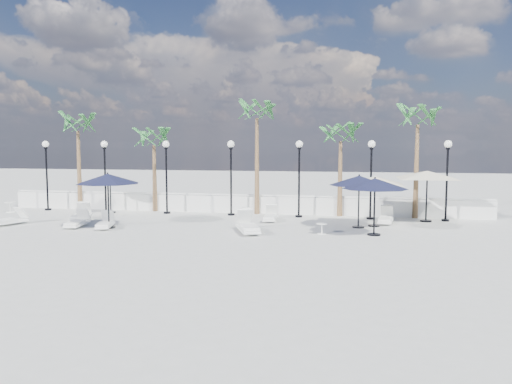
% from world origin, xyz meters
% --- Properties ---
extents(ground, '(100.00, 100.00, 0.00)m').
position_xyz_m(ground, '(0.00, 0.00, 0.00)').
color(ground, '#A9AAA4').
rests_on(ground, ground).
extents(balustrade, '(26.00, 0.30, 1.01)m').
position_xyz_m(balustrade, '(0.00, 7.50, 0.47)').
color(balustrade, silver).
rests_on(balustrade, ground).
extents(lamppost_0, '(0.36, 0.36, 3.84)m').
position_xyz_m(lamppost_0, '(-10.50, 6.50, 2.49)').
color(lamppost_0, black).
rests_on(lamppost_0, ground).
extents(lamppost_1, '(0.36, 0.36, 3.84)m').
position_xyz_m(lamppost_1, '(-7.00, 6.50, 2.49)').
color(lamppost_1, black).
rests_on(lamppost_1, ground).
extents(lamppost_2, '(0.36, 0.36, 3.84)m').
position_xyz_m(lamppost_2, '(-3.50, 6.50, 2.49)').
color(lamppost_2, black).
rests_on(lamppost_2, ground).
extents(lamppost_3, '(0.36, 0.36, 3.84)m').
position_xyz_m(lamppost_3, '(0.00, 6.50, 2.49)').
color(lamppost_3, black).
rests_on(lamppost_3, ground).
extents(lamppost_4, '(0.36, 0.36, 3.84)m').
position_xyz_m(lamppost_4, '(3.50, 6.50, 2.49)').
color(lamppost_4, black).
rests_on(lamppost_4, ground).
extents(lamppost_5, '(0.36, 0.36, 3.84)m').
position_xyz_m(lamppost_5, '(7.00, 6.50, 2.49)').
color(lamppost_5, black).
rests_on(lamppost_5, ground).
extents(lamppost_6, '(0.36, 0.36, 3.84)m').
position_xyz_m(lamppost_6, '(10.50, 6.50, 2.49)').
color(lamppost_6, black).
rests_on(lamppost_6, ground).
extents(palm_0, '(2.60, 2.60, 5.50)m').
position_xyz_m(palm_0, '(-9.00, 7.30, 4.53)').
color(palm_0, brown).
rests_on(palm_0, ground).
extents(palm_1, '(2.60, 2.60, 4.70)m').
position_xyz_m(palm_1, '(-4.50, 7.30, 3.75)').
color(palm_1, brown).
rests_on(palm_1, ground).
extents(palm_2, '(2.60, 2.60, 6.10)m').
position_xyz_m(palm_2, '(1.20, 7.30, 5.12)').
color(palm_2, brown).
rests_on(palm_2, ground).
extents(palm_3, '(2.60, 2.60, 4.90)m').
position_xyz_m(palm_3, '(5.50, 7.30, 3.95)').
color(palm_3, brown).
rests_on(palm_3, ground).
extents(palm_4, '(2.60, 2.60, 5.70)m').
position_xyz_m(palm_4, '(9.20, 7.30, 4.73)').
color(palm_4, brown).
rests_on(palm_4, ground).
extents(lounger_0, '(1.24, 2.09, 0.75)m').
position_xyz_m(lounger_0, '(-6.62, 3.36, 0.25)').
color(lounger_0, white).
rests_on(lounger_0, ground).
extents(lounger_1, '(1.04, 1.81, 0.65)m').
position_xyz_m(lounger_1, '(-4.41, 1.52, 0.22)').
color(lounger_1, white).
rests_on(lounger_1, ground).
extents(lounger_2, '(1.16, 1.91, 0.68)m').
position_xyz_m(lounger_2, '(-9.15, 1.40, 0.23)').
color(lounger_2, white).
rests_on(lounger_2, ground).
extents(lounger_3, '(0.86, 1.85, 0.67)m').
position_xyz_m(lounger_3, '(-5.79, 1.61, 0.22)').
color(lounger_3, white).
rests_on(lounger_3, ground).
extents(lounger_4, '(1.44, 2.24, 0.80)m').
position_xyz_m(lounger_4, '(1.91, 1.65, 0.27)').
color(lounger_4, white).
rests_on(lounger_4, ground).
extents(lounger_5, '(0.68, 1.77, 0.65)m').
position_xyz_m(lounger_5, '(2.31, 4.99, 0.22)').
color(lounger_5, white).
rests_on(lounger_5, ground).
extents(lounger_6, '(0.84, 1.89, 0.69)m').
position_xyz_m(lounger_6, '(7.66, 5.27, 0.23)').
color(lounger_6, white).
rests_on(lounger_6, ground).
extents(side_table_0, '(0.56, 0.56, 0.55)m').
position_xyz_m(side_table_0, '(-12.00, 5.35, 0.33)').
color(side_table_0, white).
rests_on(side_table_0, ground).
extents(side_table_1, '(0.53, 0.53, 0.51)m').
position_xyz_m(side_table_1, '(0.92, 5.80, 0.31)').
color(side_table_1, white).
rests_on(side_table_1, ground).
extents(side_table_2, '(0.45, 0.45, 0.44)m').
position_xyz_m(side_table_2, '(4.95, 1.92, 0.26)').
color(side_table_2, white).
rests_on(side_table_2, ground).
extents(parasol_navy_left, '(2.76, 2.76, 2.43)m').
position_xyz_m(parasol_navy_left, '(-4.28, 1.61, 2.14)').
color(parasol_navy_left, black).
rests_on(parasol_navy_left, ground).
extents(parasol_navy_mid, '(2.62, 2.62, 2.35)m').
position_xyz_m(parasol_navy_mid, '(7.01, 2.04, 2.07)').
color(parasol_navy_mid, black).
rests_on(parasol_navy_mid, ground).
extents(parasol_navy_right, '(2.61, 2.61, 2.34)m').
position_xyz_m(parasol_navy_right, '(6.41, 3.82, 2.06)').
color(parasol_navy_right, black).
rests_on(parasol_navy_right, ground).
extents(parasol_cream_sq_a, '(5.27, 5.27, 2.59)m').
position_xyz_m(parasol_cream_sq_a, '(9.57, 6.20, 2.39)').
color(parasol_cream_sq_a, black).
rests_on(parasol_cream_sq_a, ground).
extents(parasol_cream_sq_b, '(4.79, 4.79, 2.40)m').
position_xyz_m(parasol_cream_sq_b, '(7.10, 4.29, 2.22)').
color(parasol_cream_sq_b, black).
rests_on(parasol_cream_sq_b, ground).
extents(parasol_cream_small, '(1.63, 1.63, 2.00)m').
position_xyz_m(parasol_cream_small, '(-6.56, 6.20, 1.71)').
color(parasol_cream_small, black).
rests_on(parasol_cream_small, ground).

